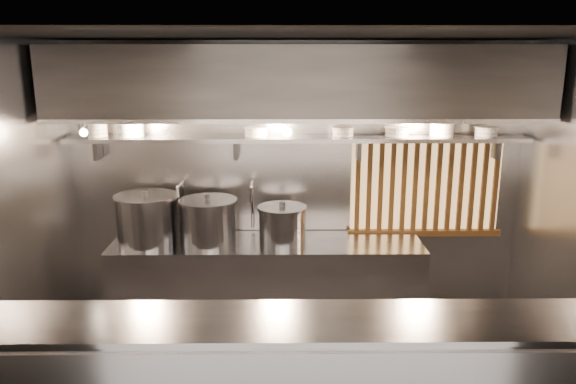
{
  "coord_description": "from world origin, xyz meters",
  "views": [
    {
      "loc": [
        -0.14,
        -4.03,
        2.69
      ],
      "look_at": [
        -0.1,
        0.55,
        1.54
      ],
      "focal_mm": 35.0,
      "sensor_mm": 36.0,
      "label": 1
    }
  ],
  "objects_px": {
    "heat_lamp": "(81,126)",
    "stock_pot_left": "(147,219)",
    "stock_pot_mid": "(209,221)",
    "stock_pot_right": "(282,224)",
    "pendant_bulb": "(287,132)"
  },
  "relations": [
    {
      "from": "heat_lamp",
      "to": "stock_pot_mid",
      "type": "xyz_separation_m",
      "value": [
        1.04,
        0.26,
        -0.95
      ]
    },
    {
      "from": "heat_lamp",
      "to": "pendant_bulb",
      "type": "xyz_separation_m",
      "value": [
        1.8,
        0.35,
        -0.11
      ]
    },
    {
      "from": "pendant_bulb",
      "to": "stock_pot_mid",
      "type": "relative_size",
      "value": 0.3
    },
    {
      "from": "stock_pot_right",
      "to": "stock_pot_mid",
      "type": "bearing_deg",
      "value": -178.71
    },
    {
      "from": "heat_lamp",
      "to": "stock_pot_right",
      "type": "bearing_deg",
      "value": 8.94
    },
    {
      "from": "heat_lamp",
      "to": "stock_pot_left",
      "type": "xyz_separation_m",
      "value": [
        0.46,
        0.27,
        -0.93
      ]
    },
    {
      "from": "pendant_bulb",
      "to": "stock_pot_mid",
      "type": "xyz_separation_m",
      "value": [
        -0.75,
        -0.09,
        -0.84
      ]
    },
    {
      "from": "stock_pot_left",
      "to": "stock_pot_right",
      "type": "distance_m",
      "value": 1.29
    },
    {
      "from": "stock_pot_left",
      "to": "stock_pot_right",
      "type": "xyz_separation_m",
      "value": [
        1.29,
        0.01,
        -0.06
      ]
    },
    {
      "from": "pendant_bulb",
      "to": "stock_pot_right",
      "type": "height_order",
      "value": "pendant_bulb"
    },
    {
      "from": "stock_pot_left",
      "to": "stock_pot_mid",
      "type": "bearing_deg",
      "value": -0.85
    },
    {
      "from": "stock_pot_mid",
      "to": "stock_pot_right",
      "type": "height_order",
      "value": "stock_pot_mid"
    },
    {
      "from": "heat_lamp",
      "to": "stock_pot_right",
      "type": "height_order",
      "value": "heat_lamp"
    },
    {
      "from": "stock_pot_right",
      "to": "stock_pot_left",
      "type": "bearing_deg",
      "value": -179.68
    },
    {
      "from": "stock_pot_left",
      "to": "heat_lamp",
      "type": "bearing_deg",
      "value": -149.58
    }
  ]
}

